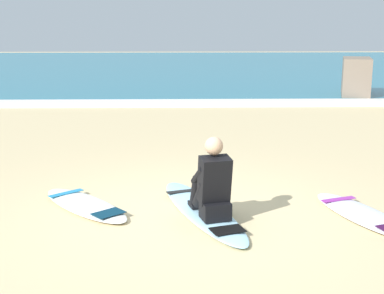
{
  "coord_description": "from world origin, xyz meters",
  "views": [
    {
      "loc": [
        -0.08,
        -5.97,
        2.24
      ],
      "look_at": [
        0.09,
        1.35,
        0.55
      ],
      "focal_mm": 49.54,
      "sensor_mm": 36.0,
      "label": 1
    }
  ],
  "objects": [
    {
      "name": "ground_plane",
      "position": [
        0.0,
        0.0,
        0.0
      ],
      "size": [
        80.0,
        80.0,
        0.0
      ],
      "primitive_type": "plane",
      "color": "#CCB584"
    },
    {
      "name": "sea",
      "position": [
        0.0,
        22.78,
        0.05
      ],
      "size": [
        80.0,
        28.0,
        0.1
      ],
      "primitive_type": "cube",
      "color": "teal",
      "rests_on": "ground"
    },
    {
      "name": "breaking_foam",
      "position": [
        0.0,
        9.08,
        0.06
      ],
      "size": [
        80.0,
        0.9,
        0.11
      ],
      "primitive_type": "cube",
      "color": "white",
      "rests_on": "ground"
    },
    {
      "name": "surfboard_main",
      "position": [
        0.19,
        0.15,
        0.04
      ],
      "size": [
        1.26,
        2.48,
        0.08
      ],
      "color": "#9ED1E5",
      "rests_on": "ground"
    },
    {
      "name": "surfer_seated",
      "position": [
        0.29,
        -0.14,
        0.44
      ],
      "size": [
        0.5,
        0.76,
        0.95
      ],
      "color": "black",
      "rests_on": "surfboard_main"
    },
    {
      "name": "surfboard_spare_near",
      "position": [
        -1.28,
        0.38,
        0.04
      ],
      "size": [
        1.5,
        1.64,
        0.08
      ],
      "color": "white",
      "rests_on": "ground"
    },
    {
      "name": "surfboard_spare_far",
      "position": [
        2.1,
        -0.05,
        0.04
      ],
      "size": [
        1.06,
        1.8,
        0.08
      ],
      "color": "silver",
      "rests_on": "ground"
    }
  ]
}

